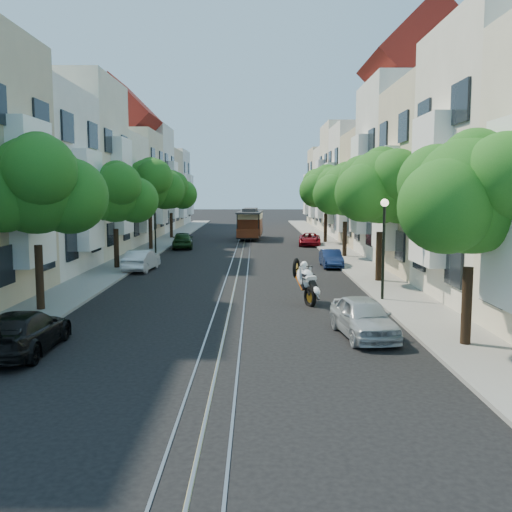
{
  "coord_description": "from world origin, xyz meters",
  "views": [
    {
      "loc": [
        1.01,
        -19.4,
        4.58
      ],
      "look_at": [
        1.03,
        6.27,
        1.67
      ],
      "focal_mm": 40.0,
      "sensor_mm": 36.0,
      "label": 1
    }
  ],
  "objects_px": {
    "cable_car": "(250,222)",
    "parked_car_w_far": "(183,240)",
    "tree_e_c": "(346,191)",
    "tree_w_a": "(37,187)",
    "tree_e_b": "(382,188)",
    "parked_car_e_mid": "(331,258)",
    "tree_w_b": "(116,195)",
    "parked_car_w_near": "(23,332)",
    "parked_car_e_near": "(364,317)",
    "tree_w_d": "(171,191)",
    "parked_car_e_far": "(310,239)",
    "parked_car_w_mid": "(142,260)",
    "sportbike_rider": "(305,280)",
    "tree_e_a": "(474,198)",
    "lamp_west": "(155,215)",
    "tree_e_d": "(327,188)",
    "lamp_east": "(384,234)",
    "tree_w_c": "(150,185)"
  },
  "relations": [
    {
      "from": "tree_e_b",
      "to": "parked_car_e_near",
      "type": "relative_size",
      "value": 1.79
    },
    {
      "from": "lamp_west",
      "to": "tree_w_c",
      "type": "bearing_deg",
      "value": 105.75
    },
    {
      "from": "lamp_east",
      "to": "parked_car_w_near",
      "type": "relative_size",
      "value": 0.98
    },
    {
      "from": "tree_e_b",
      "to": "tree_e_d",
      "type": "relative_size",
      "value": 0.98
    },
    {
      "from": "parked_car_w_near",
      "to": "tree_w_a",
      "type": "bearing_deg",
      "value": -75.04
    },
    {
      "from": "lamp_west",
      "to": "parked_car_w_mid",
      "type": "bearing_deg",
      "value": -85.37
    },
    {
      "from": "tree_w_c",
      "to": "parked_car_e_near",
      "type": "distance_m",
      "value": 29.47
    },
    {
      "from": "cable_car",
      "to": "parked_car_w_near",
      "type": "xyz_separation_m",
      "value": [
        -6.09,
        -38.97,
        -0.99
      ]
    },
    {
      "from": "tree_w_b",
      "to": "parked_car_e_mid",
      "type": "xyz_separation_m",
      "value": [
        12.74,
        0.94,
        -3.86
      ]
    },
    {
      "from": "sportbike_rider",
      "to": "parked_car_w_mid",
      "type": "height_order",
      "value": "sportbike_rider"
    },
    {
      "from": "tree_w_c",
      "to": "sportbike_rider",
      "type": "distance_m",
      "value": 24.06
    },
    {
      "from": "parked_car_e_near",
      "to": "parked_car_w_mid",
      "type": "bearing_deg",
      "value": 116.91
    },
    {
      "from": "tree_w_d",
      "to": "parked_car_w_near",
      "type": "bearing_deg",
      "value": -87.77
    },
    {
      "from": "sportbike_rider",
      "to": "parked_car_w_far",
      "type": "distance_m",
      "value": 24.13
    },
    {
      "from": "tree_e_b",
      "to": "parked_car_w_near",
      "type": "relative_size",
      "value": 1.58
    },
    {
      "from": "cable_car",
      "to": "parked_car_w_far",
      "type": "distance_m",
      "value": 10.57
    },
    {
      "from": "parked_car_e_mid",
      "to": "tree_w_d",
      "type": "bearing_deg",
      "value": 120.71
    },
    {
      "from": "sportbike_rider",
      "to": "parked_car_w_near",
      "type": "distance_m",
      "value": 11.19
    },
    {
      "from": "parked_car_e_near",
      "to": "tree_e_b",
      "type": "bearing_deg",
      "value": 68.57
    },
    {
      "from": "tree_w_d",
      "to": "lamp_east",
      "type": "bearing_deg",
      "value": -67.2
    },
    {
      "from": "tree_e_a",
      "to": "parked_car_w_near",
      "type": "distance_m",
      "value": 13.42
    },
    {
      "from": "parked_car_e_near",
      "to": "tree_w_d",
      "type": "bearing_deg",
      "value": 100.4
    },
    {
      "from": "tree_e_c",
      "to": "lamp_east",
      "type": "bearing_deg",
      "value": -93.44
    },
    {
      "from": "tree_e_b",
      "to": "parked_car_w_near",
      "type": "bearing_deg",
      "value": -135.74
    },
    {
      "from": "tree_e_b",
      "to": "parked_car_e_mid",
      "type": "height_order",
      "value": "tree_e_b"
    },
    {
      "from": "tree_e_c",
      "to": "parked_car_e_far",
      "type": "distance_m",
      "value": 9.78
    },
    {
      "from": "tree_e_c",
      "to": "tree_w_a",
      "type": "distance_m",
      "value": 23.05
    },
    {
      "from": "tree_e_d",
      "to": "parked_car_w_mid",
      "type": "relative_size",
      "value": 1.84
    },
    {
      "from": "lamp_west",
      "to": "sportbike_rider",
      "type": "bearing_deg",
      "value": -63.18
    },
    {
      "from": "tree_w_a",
      "to": "parked_car_e_mid",
      "type": "bearing_deg",
      "value": 45.44
    },
    {
      "from": "tree_w_b",
      "to": "tree_w_c",
      "type": "relative_size",
      "value": 0.88
    },
    {
      "from": "tree_e_a",
      "to": "tree_w_d",
      "type": "height_order",
      "value": "tree_w_d"
    },
    {
      "from": "tree_e_a",
      "to": "tree_e_b",
      "type": "relative_size",
      "value": 0.94
    },
    {
      "from": "tree_e_c",
      "to": "tree_e_d",
      "type": "bearing_deg",
      "value": 90.0
    },
    {
      "from": "tree_w_a",
      "to": "tree_w_b",
      "type": "height_order",
      "value": "tree_w_a"
    },
    {
      "from": "parked_car_e_near",
      "to": "parked_car_e_mid",
      "type": "height_order",
      "value": "parked_car_e_near"
    },
    {
      "from": "tree_e_b",
      "to": "lamp_west",
      "type": "distance_m",
      "value": 18.9
    },
    {
      "from": "tree_e_a",
      "to": "tree_e_c",
      "type": "bearing_deg",
      "value": 90.0
    },
    {
      "from": "tree_e_c",
      "to": "tree_e_d",
      "type": "xyz_separation_m",
      "value": [
        0.0,
        11.0,
        0.27
      ]
    },
    {
      "from": "parked_car_e_far",
      "to": "parked_car_w_mid",
      "type": "distance_m",
      "value": 19.02
    },
    {
      "from": "tree_e_b",
      "to": "tree_w_b",
      "type": "height_order",
      "value": "tree_e_b"
    },
    {
      "from": "tree_w_a",
      "to": "lamp_east",
      "type": "xyz_separation_m",
      "value": [
        13.44,
        2.02,
        -1.89
      ]
    },
    {
      "from": "tree_e_b",
      "to": "tree_e_c",
      "type": "distance_m",
      "value": 11.0
    },
    {
      "from": "tree_w_d",
      "to": "sportbike_rider",
      "type": "relative_size",
      "value": 3.09
    },
    {
      "from": "tree_e_a",
      "to": "parked_car_e_mid",
      "type": "bearing_deg",
      "value": 95.29
    },
    {
      "from": "tree_e_b",
      "to": "tree_w_b",
      "type": "distance_m",
      "value": 15.25
    },
    {
      "from": "tree_e_d",
      "to": "parked_car_e_far",
      "type": "xyz_separation_m",
      "value": [
        -1.66,
        -2.25,
        -4.33
      ]
    },
    {
      "from": "tree_e_b",
      "to": "parked_car_e_near",
      "type": "bearing_deg",
      "value": -104.81
    },
    {
      "from": "cable_car",
      "to": "parked_car_w_far",
      "type": "height_order",
      "value": "cable_car"
    },
    {
      "from": "tree_w_a",
      "to": "tree_w_b",
      "type": "distance_m",
      "value": 12.0
    }
  ]
}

